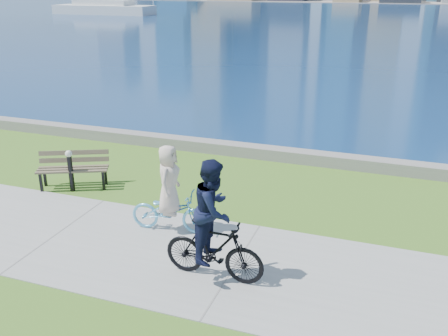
% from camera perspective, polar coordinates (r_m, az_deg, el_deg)
% --- Properties ---
extents(ground, '(320.00, 320.00, 0.00)m').
position_cam_1_polar(ground, '(9.69, 1.20, -11.23)').
color(ground, '#3B651A').
rests_on(ground, ground).
extents(concrete_path, '(80.00, 3.50, 0.02)m').
position_cam_1_polar(concrete_path, '(9.68, 1.20, -11.18)').
color(concrete_path, gray).
rests_on(concrete_path, ground).
extents(seawall, '(90.00, 0.50, 0.35)m').
position_cam_1_polar(seawall, '(15.08, 8.70, 1.32)').
color(seawall, slate).
rests_on(seawall, ground).
extents(bay_water, '(320.00, 131.00, 0.01)m').
position_cam_1_polar(bay_water, '(80.01, 18.49, 16.07)').
color(bay_water, navy).
rests_on(bay_water, ground).
extents(far_shore, '(320.00, 30.00, 0.12)m').
position_cam_1_polar(far_shore, '(137.92, 19.48, 17.54)').
color(far_shore, gray).
rests_on(far_shore, ground).
extents(ferry_near, '(16.01, 4.57, 2.17)m').
position_cam_1_polar(ferry_near, '(83.80, -13.58, 17.32)').
color(ferry_near, silver).
rests_on(ferry_near, ground).
extents(park_bench, '(1.89, 1.32, 0.93)m').
position_cam_1_polar(park_bench, '(13.58, -16.84, 0.20)').
color(park_bench, black).
rests_on(park_bench, ground).
extents(bollard_lamp, '(0.18, 0.18, 1.10)m').
position_cam_1_polar(bollard_lamp, '(13.29, -17.16, -0.00)').
color(bollard_lamp, black).
rests_on(bollard_lamp, ground).
extents(cyclist_woman, '(0.79, 1.78, 1.94)m').
position_cam_1_polar(cyclist_woman, '(10.68, -6.25, -3.65)').
color(cyclist_woman, '#5DB6E4').
rests_on(cyclist_woman, ground).
extents(cyclist_man, '(0.71, 1.89, 2.29)m').
position_cam_1_polar(cyclist_man, '(8.87, -1.19, -7.16)').
color(cyclist_man, black).
rests_on(cyclist_man, ground).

